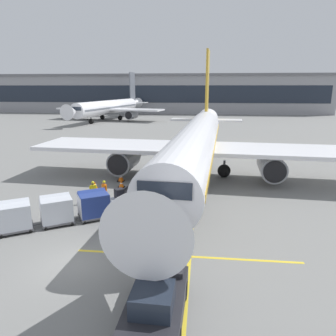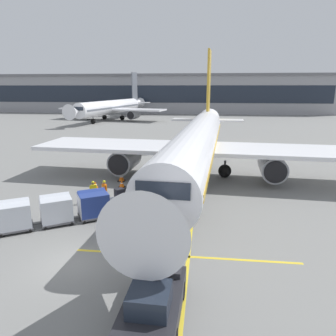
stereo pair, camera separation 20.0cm
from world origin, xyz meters
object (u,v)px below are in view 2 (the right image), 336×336
at_px(baggage_cart_second, 56,209).
at_px(parked_airplane, 197,143).
at_px(safety_cone_engine_keepout, 122,184).
at_px(baggage_cart_lead, 93,204).
at_px(ground_crew_marshaller, 104,190).
at_px(safety_cone_nose_mark, 95,185).
at_px(distant_airplane, 111,107).
at_px(safety_cone_wingtip, 121,177).
at_px(ground_crew_wingwalker, 98,205).
at_px(pushback_tug, 153,301).
at_px(belt_loader, 135,194).
at_px(baggage_cart_third, 14,215).
at_px(ground_crew_by_loader, 135,205).
at_px(ground_crew_by_carts, 93,190).

bearing_deg(baggage_cart_second, parked_airplane, 53.35).
bearing_deg(safety_cone_engine_keepout, baggage_cart_lead, -91.23).
height_order(ground_crew_marshaller, safety_cone_engine_keepout, ground_crew_marshaller).
relative_size(safety_cone_nose_mark, distant_airplane, 0.02).
distance_m(safety_cone_wingtip, safety_cone_nose_mark, 3.15).
bearing_deg(ground_crew_wingwalker, safety_cone_nose_mark, 111.27).
relative_size(parked_airplane, baggage_cart_second, 15.01).
bearing_deg(safety_cone_wingtip, distant_airplane, 107.31).
relative_size(ground_crew_marshaller, safety_cone_engine_keepout, 2.64).
height_order(pushback_tug, safety_cone_wingtip, pushback_tug).
xyz_separation_m(belt_loader, baggage_cart_third, (-6.56, -5.17, 0.09)).
xyz_separation_m(safety_cone_engine_keepout, safety_cone_wingtip, (-0.52, 1.87, 0.05)).
distance_m(belt_loader, pushback_tug, 12.44).
relative_size(baggage_cart_lead, safety_cone_engine_keepout, 4.14).
bearing_deg(ground_crew_wingwalker, safety_cone_engine_keepout, 91.89).
bearing_deg(ground_crew_by_loader, ground_crew_wingwalker, -175.56).
distance_m(baggage_cart_lead, baggage_cart_second, 2.40).
height_order(baggage_cart_lead, ground_crew_by_loader, baggage_cart_lead).
bearing_deg(ground_crew_marshaller, parked_airplane, 47.39).
relative_size(ground_crew_by_carts, ground_crew_wingwalker, 1.00).
distance_m(ground_crew_by_loader, ground_crew_by_carts, 4.75).
bearing_deg(parked_airplane, belt_loader, -118.71).
distance_m(baggage_cart_third, ground_crew_wingwalker, 5.19).
xyz_separation_m(baggage_cart_lead, ground_crew_by_carts, (-1.01, 2.87, -0.00)).
distance_m(parked_airplane, baggage_cart_third, 17.20).
xyz_separation_m(pushback_tug, safety_cone_nose_mark, (-7.68, 15.35, -0.47)).
height_order(safety_cone_engine_keepout, safety_cone_nose_mark, safety_cone_nose_mark).
bearing_deg(ground_crew_wingwalker, ground_crew_by_loader, 4.44).
relative_size(ground_crew_wingwalker, distant_airplane, 0.05).
xyz_separation_m(baggage_cart_third, safety_cone_engine_keepout, (4.37, 9.35, -0.68)).
height_order(parked_airplane, safety_cone_engine_keepout, parked_airplane).
bearing_deg(ground_crew_marshaller, safety_cone_nose_mark, 121.59).
distance_m(ground_crew_by_carts, ground_crew_marshaller, 0.84).
height_order(baggage_cart_lead, safety_cone_wingtip, baggage_cart_lead).
xyz_separation_m(baggage_cart_second, ground_crew_by_carts, (1.09, 4.03, -0.00)).
distance_m(baggage_cart_lead, ground_crew_wingwalker, 0.39).
xyz_separation_m(pushback_tug, ground_crew_by_loader, (-2.81, 9.39, 0.17)).
bearing_deg(belt_loader, distant_airplane, 108.00).
distance_m(baggage_cart_lead, safety_cone_engine_keepout, 6.92).
xyz_separation_m(parked_airplane, safety_cone_nose_mark, (-8.68, -4.54, -3.11)).
height_order(baggage_cart_second, safety_cone_nose_mark, baggage_cart_second).
relative_size(baggage_cart_second, safety_cone_wingtip, 3.60).
distance_m(parked_airplane, pushback_tug, 20.09).
height_order(baggage_cart_second, ground_crew_by_loader, baggage_cart_second).
xyz_separation_m(ground_crew_by_loader, safety_cone_engine_keepout, (-2.71, 6.77, -0.68)).
xyz_separation_m(pushback_tug, safety_cone_engine_keepout, (-5.51, 16.16, -0.51)).
bearing_deg(ground_crew_by_loader, safety_cone_engine_keepout, 111.81).
distance_m(baggage_cart_third, ground_crew_by_loader, 7.54).
bearing_deg(baggage_cart_third, baggage_cart_lead, 30.33).
relative_size(ground_crew_by_carts, safety_cone_wingtip, 2.30).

